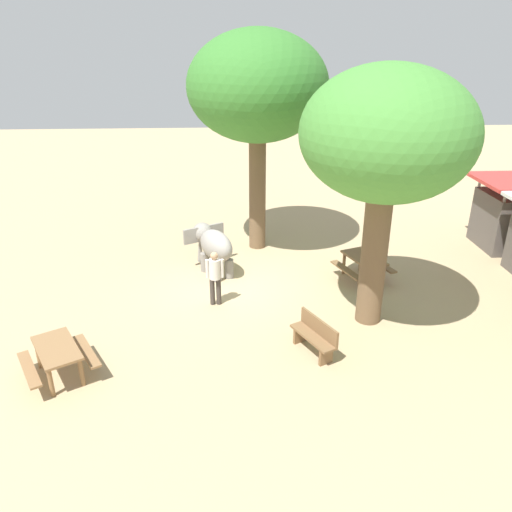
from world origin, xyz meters
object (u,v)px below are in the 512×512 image
(elephant, at_px, (213,245))
(picnic_table_near, at_px, (364,263))
(picnic_table_far, at_px, (58,354))
(shade_tree_main, at_px, (258,88))
(person_handler, at_px, (215,274))
(market_stall_red, at_px, (508,217))
(shade_tree_secondary, at_px, (386,138))
(wooden_bench, at_px, (315,335))

(elephant, distance_m, picnic_table_near, 4.80)
(picnic_table_far, bearing_deg, shade_tree_main, 116.22)
(person_handler, xyz_separation_m, picnic_table_near, (-1.33, 4.61, -0.36))
(elephant, distance_m, market_stall_red, 10.66)
(elephant, bearing_deg, market_stall_red, -110.03)
(person_handler, bearing_deg, shade_tree_main, -18.65)
(person_handler, height_order, shade_tree_secondary, shade_tree_secondary)
(market_stall_red, bearing_deg, picnic_table_near, -67.62)
(elephant, bearing_deg, shade_tree_secondary, -155.92)
(picnic_table_near, height_order, market_stall_red, market_stall_red)
(wooden_bench, bearing_deg, picnic_table_near, -56.52)
(wooden_bench, bearing_deg, picnic_table_far, 68.93)
(person_handler, xyz_separation_m, wooden_bench, (2.52, 2.44, -0.48))
(market_stall_red, bearing_deg, elephant, -81.57)
(person_handler, height_order, picnic_table_far, person_handler)
(elephant, xyz_separation_m, shade_tree_secondary, (3.25, 4.24, 3.95))
(wooden_bench, bearing_deg, shade_tree_main, -18.78)
(person_handler, xyz_separation_m, shade_tree_secondary, (1.08, 4.14, 3.95))
(wooden_bench, bearing_deg, market_stall_red, -79.11)
(shade_tree_main, relative_size, shade_tree_secondary, 1.12)
(picnic_table_near, height_order, picnic_table_far, same)
(elephant, distance_m, wooden_bench, 5.35)
(person_handler, distance_m, market_stall_red, 11.09)
(picnic_table_far, bearing_deg, market_stall_red, 85.96)
(shade_tree_secondary, bearing_deg, elephant, -127.46)
(wooden_bench, height_order, market_stall_red, market_stall_red)
(shade_tree_main, bearing_deg, picnic_table_near, 47.12)
(shade_tree_secondary, bearing_deg, wooden_bench, -49.74)
(shade_tree_main, relative_size, market_stall_red, 2.93)
(shade_tree_secondary, xyz_separation_m, picnic_table_far, (2.06, -7.57, -4.31))
(shade_tree_secondary, height_order, picnic_table_far, shade_tree_secondary)
(shade_tree_main, height_order, picnic_table_far, shade_tree_main)
(shade_tree_main, xyz_separation_m, wooden_bench, (6.78, 0.99, -5.06))
(person_handler, relative_size, shade_tree_main, 0.22)
(person_handler, xyz_separation_m, market_stall_red, (-3.73, 10.44, 0.19))
(market_stall_red, bearing_deg, shade_tree_main, -93.37)
(picnic_table_near, bearing_deg, shade_tree_main, -152.98)
(wooden_bench, bearing_deg, person_handler, 16.96)
(elephant, xyz_separation_m, wooden_bench, (4.69, 2.54, -0.48))
(wooden_bench, xyz_separation_m, picnic_table_near, (-3.85, 2.17, 0.12))
(elephant, height_order, shade_tree_secondary, shade_tree_secondary)
(elephant, height_order, wooden_bench, elephant)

